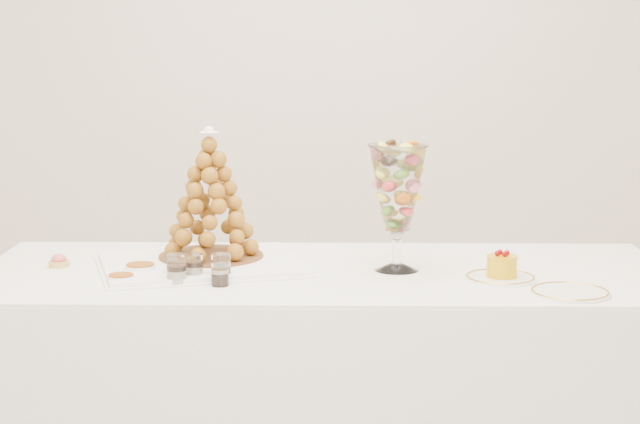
{
  "coord_description": "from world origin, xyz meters",
  "views": [
    {
      "loc": [
        0.16,
        -3.02,
        1.52
      ],
      "look_at": [
        0.06,
        0.22,
        0.96
      ],
      "focal_mm": 60.0,
      "sensor_mm": 36.0,
      "label": 1
    }
  ],
  "objects": [
    {
      "name": "buffet_table",
      "position": [
        0.07,
        0.13,
        0.4
      ],
      "size": [
        2.11,
        0.87,
        0.8
      ],
      "rotation": [
        0.0,
        0.0,
        0.02
      ],
      "color": "white",
      "rests_on": "ground"
    },
    {
      "name": "verrine_b",
      "position": [
        -0.3,
        -0.01,
        0.83
      ],
      "size": [
        0.06,
        0.06,
        0.08
      ],
      "primitive_type": "cylinder",
      "rotation": [
        0.0,
        0.0,
        -0.11
      ],
      "color": "white",
      "rests_on": "buffet_table"
    },
    {
      "name": "cake_plate",
      "position": [
        0.59,
        0.03,
        0.8
      ],
      "size": [
        0.2,
        0.2,
        0.01
      ],
      "primitive_type": "cylinder",
      "color": "white",
      "rests_on": "buffet_table"
    },
    {
      "name": "macaron_vase",
      "position": [
        0.29,
        0.14,
        1.04
      ],
      "size": [
        0.17,
        0.17,
        0.38
      ],
      "color": "white",
      "rests_on": "buffet_table"
    },
    {
      "name": "lace_tray",
      "position": [
        -0.3,
        0.16,
        0.81
      ],
      "size": [
        0.7,
        0.6,
        0.02
      ],
      "primitive_type": "cube",
      "rotation": [
        0.0,
        0.0,
        0.31
      ],
      "color": "white",
      "rests_on": "buffet_table"
    },
    {
      "name": "croquembouche",
      "position": [
        -0.28,
        0.22,
        1.01
      ],
      "size": [
        0.34,
        0.34,
        0.41
      ],
      "rotation": [
        0.0,
        0.0,
        -0.3
      ],
      "color": "brown",
      "rests_on": "lace_tray"
    },
    {
      "name": "verrine_d",
      "position": [
        -0.34,
        -0.06,
        0.83
      ],
      "size": [
        0.07,
        0.07,
        0.08
      ],
      "primitive_type": "cylinder",
      "rotation": [
        0.0,
        0.0,
        -0.2
      ],
      "color": "white",
      "rests_on": "buffet_table"
    },
    {
      "name": "verrine_c",
      "position": [
        -0.23,
        0.0,
        0.83
      ],
      "size": [
        0.06,
        0.06,
        0.08
      ],
      "primitive_type": "cylinder",
      "rotation": [
        0.0,
        0.0,
        -0.07
      ],
      "color": "white",
      "rests_on": "buffet_table"
    },
    {
      "name": "mousse_cake",
      "position": [
        0.59,
        0.03,
        0.84
      ],
      "size": [
        0.09,
        0.09,
        0.08
      ],
      "color": "#D7A00A",
      "rests_on": "cake_plate"
    },
    {
      "name": "verrine_e",
      "position": [
        -0.22,
        -0.07,
        0.83
      ],
      "size": [
        0.06,
        0.06,
        0.07
      ],
      "primitive_type": "cylinder",
      "rotation": [
        0.0,
        0.0,
        0.26
      ],
      "color": "white",
      "rests_on": "buffet_table"
    },
    {
      "name": "ramekin_front",
      "position": [
        -0.51,
        -0.06,
        0.81
      ],
      "size": [
        0.08,
        0.08,
        0.02
      ],
      "primitive_type": "cylinder",
      "color": "white",
      "rests_on": "buffet_table"
    },
    {
      "name": "ramekin_back",
      "position": [
        -0.47,
        0.06,
        0.81
      ],
      "size": [
        0.09,
        0.09,
        0.03
      ],
      "primitive_type": "cylinder",
      "color": "white",
      "rests_on": "buffet_table"
    },
    {
      "name": "verrine_a",
      "position": [
        -0.36,
        0.01,
        0.83
      ],
      "size": [
        0.06,
        0.06,
        0.07
      ],
      "primitive_type": "cylinder",
      "rotation": [
        0.0,
        0.0,
        -0.08
      ],
      "color": "white",
      "rests_on": "buffet_table"
    },
    {
      "name": "pink_tart",
      "position": [
        -0.74,
        0.15,
        0.81
      ],
      "size": [
        0.06,
        0.06,
        0.04
      ],
      "color": "tan",
      "rests_on": "buffet_table"
    },
    {
      "name": "spare_plate",
      "position": [
        0.76,
        -0.14,
        0.8
      ],
      "size": [
        0.22,
        0.22,
        0.01
      ],
      "primitive_type": "cylinder",
      "color": "white",
      "rests_on": "buffet_table"
    }
  ]
}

